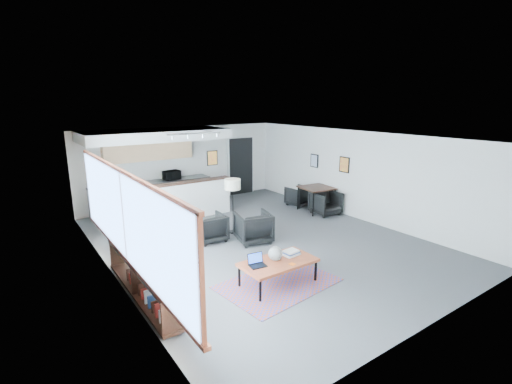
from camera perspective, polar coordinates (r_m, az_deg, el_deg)
room at (r=9.03m, az=0.39°, el=0.21°), size 7.02×9.02×2.62m
window at (r=6.76m, az=-19.61°, el=-3.97°), size 0.10×5.95×1.66m
console at (r=7.09m, az=-17.23°, el=-12.82°), size 0.35×3.00×0.80m
kitchenette at (r=11.72m, az=-15.06°, el=3.29°), size 4.20×1.96×2.60m
doorway at (r=13.93m, az=-2.39°, el=4.11°), size 1.10×0.12×2.15m
track_light at (r=10.42m, az=-9.39°, el=8.70°), size 1.60×0.07×0.15m
wall_art_lower at (r=11.56m, az=13.43°, el=4.11°), size 0.03×0.38×0.48m
wall_art_upper at (r=12.46m, az=8.97°, el=4.77°), size 0.03×0.34×0.44m
kilim_rug at (r=7.37m, az=3.39°, el=-13.86°), size 2.34×1.73×0.01m
coffee_table at (r=7.18m, az=3.44°, el=-10.80°), size 1.46×0.80×0.47m
laptop at (r=6.97m, az=0.06°, el=-10.69°), size 0.33×0.29×0.22m
ceramic_pot at (r=7.14m, az=3.01°, el=-9.43°), size 0.28×0.28×0.28m
book_stack at (r=7.44m, az=5.39°, el=-9.26°), size 0.35×0.29×0.10m
coaster at (r=7.06m, az=5.60°, el=-10.98°), size 0.12×0.12×0.01m
armchair_left at (r=9.38m, az=-7.08°, el=-5.27°), size 0.76×0.72×0.75m
armchair_right at (r=9.23m, az=-0.40°, el=-5.22°), size 0.97×0.93×0.83m
floor_lamp at (r=9.66m, az=-3.62°, el=0.89°), size 0.52×0.52×1.46m
dining_table at (r=11.85m, az=9.29°, el=0.43°), size 1.04×1.04×0.79m
dining_chair_near at (r=11.65m, az=10.67°, el=-1.80°), size 0.70×0.66×0.67m
dining_chair_far at (r=12.51m, az=6.56°, el=-0.70°), size 0.64×0.61×0.61m
microwave at (r=12.41m, az=-12.87°, el=2.70°), size 0.55×0.36×0.35m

